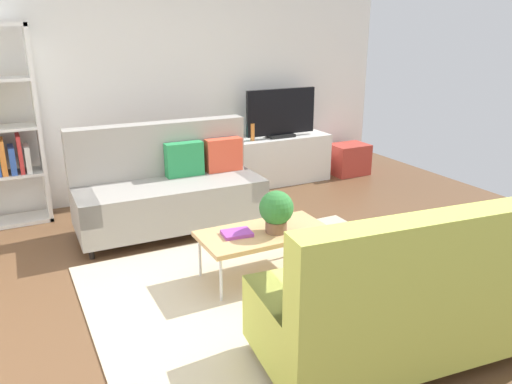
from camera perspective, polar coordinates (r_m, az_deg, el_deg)
The scene contains 13 objects.
ground_plane at distance 4.31m, azimuth 0.27°, elevation -10.48°, with size 7.68×7.68×0.00m, color brown.
wall_far at distance 6.42m, azimuth -11.46°, elevation 12.43°, with size 6.40×0.12×2.90m, color white.
area_rug at distance 4.28m, azimuth 1.57°, elevation -10.60°, with size 2.90×2.20×0.01m, color beige.
couch_beige at distance 5.38m, azimuth -9.79°, elevation 0.43°, with size 1.92×0.88×1.10m.
couch_green at distance 3.38m, azimuth 16.76°, elevation -11.38°, with size 1.98×1.03×1.10m.
coffee_table at distance 4.29m, azimuth 0.93°, elevation -4.77°, with size 1.10×0.56×0.42m.
tv_console at distance 6.92m, azimuth 2.66°, elevation 3.66°, with size 1.40×0.44×0.64m, color silver.
tv at distance 6.77m, azimuth 2.83°, elevation 8.80°, with size 1.00×0.20×0.64m.
storage_trunk at distance 7.46m, azimuth 10.43°, elevation 3.66°, with size 0.52×0.40×0.44m, color #B2382D.
potted_plant at distance 4.20m, azimuth 2.31°, elevation -2.05°, with size 0.29×0.29×0.36m.
table_book_0 at distance 4.20m, azimuth -2.17°, elevation -4.68°, with size 0.24×0.18×0.03m, color purple.
vase_0 at distance 6.61m, azimuth -1.91°, elevation 6.64°, with size 0.09×0.09×0.19m, color #33B29E.
bottle_0 at distance 6.59m, azimuth -0.41°, elevation 6.78°, with size 0.06×0.06×0.22m, color orange.
Camera 1 is at (-1.72, -3.36, 2.09)m, focal length 35.47 mm.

